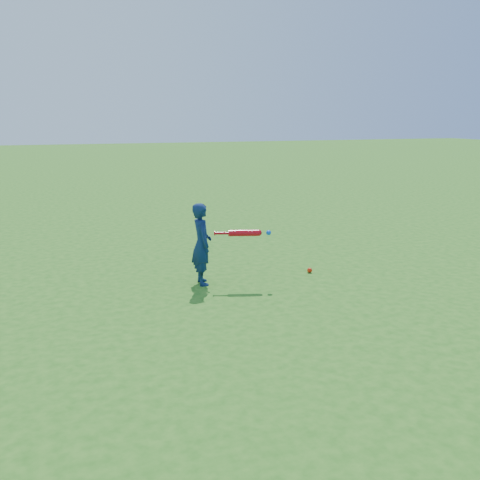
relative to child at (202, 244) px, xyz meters
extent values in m
plane|color=#286818|center=(-0.63, 0.03, -0.54)|extent=(80.00, 80.00, 0.00)
imported|color=#10234E|center=(0.00, 0.00, 0.00)|extent=(0.28, 0.41, 1.08)
sphere|color=red|center=(1.57, -0.04, -0.50)|extent=(0.07, 0.07, 0.07)
cylinder|color=red|center=(0.15, -0.09, 0.15)|extent=(0.03, 0.06, 0.06)
cylinder|color=red|center=(0.24, -0.12, 0.15)|extent=(0.19, 0.09, 0.03)
cylinder|color=red|center=(0.51, -0.20, 0.15)|extent=(0.40, 0.19, 0.08)
sphere|color=red|center=(0.69, -0.26, 0.15)|extent=(0.08, 0.08, 0.08)
sphere|color=blue|center=(0.82, -0.30, 0.15)|extent=(0.07, 0.07, 0.07)
camera|label=1|loc=(-1.88, -6.52, 1.61)|focal=40.00mm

